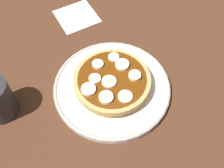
% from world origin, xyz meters
% --- Properties ---
extents(ground_plane, '(1.40, 1.40, 0.03)m').
position_xyz_m(ground_plane, '(0.00, 0.00, -0.01)').
color(ground_plane, '#422616').
extents(plate, '(0.28, 0.28, 0.02)m').
position_xyz_m(plate, '(0.00, 0.00, 0.01)').
color(plate, silver).
rests_on(plate, ground_plane).
extents(pancake_stack, '(0.18, 0.18, 0.03)m').
position_xyz_m(pancake_stack, '(-0.00, -0.00, 0.03)').
color(pancake_stack, '#C08240').
rests_on(pancake_stack, plate).
extents(banana_slice_0, '(0.03, 0.03, 0.01)m').
position_xyz_m(banana_slice_0, '(0.01, 0.01, 0.05)').
color(banana_slice_0, '#F4EAB4').
rests_on(banana_slice_0, pancake_stack).
extents(banana_slice_1, '(0.03, 0.03, 0.01)m').
position_xyz_m(banana_slice_1, '(-0.03, -0.03, 0.05)').
color(banana_slice_1, '#F4EBC6').
rests_on(banana_slice_1, pancake_stack).
extents(banana_slice_2, '(0.03, 0.03, 0.01)m').
position_xyz_m(banana_slice_2, '(0.06, 0.02, 0.05)').
color(banana_slice_2, '#FBE3BE').
rests_on(banana_slice_2, pancake_stack).
extents(banana_slice_3, '(0.03, 0.03, 0.01)m').
position_xyz_m(banana_slice_3, '(-0.02, 0.05, 0.05)').
color(banana_slice_3, '#FEF3B8').
rests_on(banana_slice_3, pancake_stack).
extents(banana_slice_4, '(0.03, 0.03, 0.01)m').
position_xyz_m(banana_slice_4, '(0.02, -0.04, 0.05)').
color(banana_slice_4, '#FCE9C1').
rests_on(banana_slice_4, pancake_stack).
extents(banana_slice_5, '(0.03, 0.03, 0.01)m').
position_xyz_m(banana_slice_5, '(0.02, 0.05, 0.05)').
color(banana_slice_5, '#F3E2C1').
rests_on(banana_slice_5, pancake_stack).
extents(banana_slice_6, '(0.03, 0.03, 0.01)m').
position_xyz_m(banana_slice_6, '(-0.05, 0.01, 0.05)').
color(banana_slice_6, beige).
rests_on(banana_slice_6, pancake_stack).
extents(banana_slice_7, '(0.03, 0.03, 0.01)m').
position_xyz_m(banana_slice_7, '(0.04, -0.01, 0.05)').
color(banana_slice_7, '#F4E8C1').
rests_on(banana_slice_7, pancake_stack).
extents(banana_slice_8, '(0.03, 0.03, 0.01)m').
position_xyz_m(banana_slice_8, '(-0.02, -0.06, 0.05)').
color(banana_slice_8, '#F5F0C3').
rests_on(banana_slice_8, pancake_stack).
extents(napkin, '(0.14, 0.14, 0.00)m').
position_xyz_m(napkin, '(0.05, -0.27, 0.00)').
color(napkin, white).
rests_on(napkin, ground_plane).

